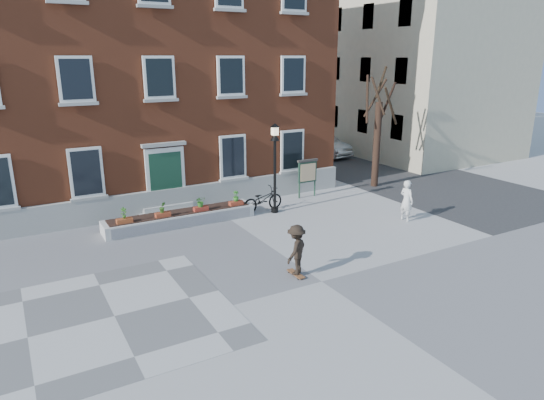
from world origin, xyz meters
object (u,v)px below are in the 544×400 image
bicycle (263,199)px  skateboarder (296,250)px  parked_car (322,145)px  notice_board (307,172)px  bystander (406,201)px  lamp_post (275,156)px

bicycle → skateboarder: 6.74m
parked_car → skateboarder: bearing=-135.5°
bicycle → notice_board: bearing=-79.0°
bystander → skateboarder: 7.21m
bicycle → parked_car: bearing=-52.4°
notice_board → bystander: bearing=-71.7°
bicycle → parked_car: 13.06m
bicycle → skateboarder: skateboarder is taller
lamp_post → skateboarder: size_ratio=2.34×
bicycle → bystander: size_ratio=1.16×
bicycle → notice_board: notice_board is taller
notice_board → skateboarder: (-5.19, -7.25, -0.39)m
lamp_post → bystander: bearing=-40.9°
bicycle → skateboarder: bearing=154.7°
lamp_post → skateboarder: lamp_post is taller
notice_board → skateboarder: notice_board is taller
parked_car → lamp_post: bearing=-142.1°
parked_car → notice_board: notice_board is taller
bicycle → skateboarder: size_ratio=1.21×
bicycle → lamp_post: lamp_post is taller
bicycle → bystander: bystander is taller
bicycle → bystander: (4.60, -4.08, 0.34)m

